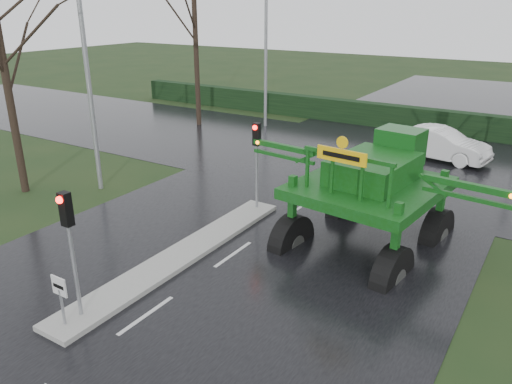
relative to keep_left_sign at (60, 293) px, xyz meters
The scene contains 14 objects.
ground 2.25m from the keep_left_sign, 49.10° to the left, with size 140.00×140.00×0.00m, color black.
road_main 11.62m from the keep_left_sign, 83.55° to the left, with size 14.00×80.00×0.02m, color black.
road_cross 17.58m from the keep_left_sign, 85.75° to the left, with size 80.00×12.00×0.02m, color black.
median_island 4.60m from the keep_left_sign, 90.00° to the left, with size 1.20×10.00×0.16m, color gray.
hedge_row 25.54m from the keep_left_sign, 87.08° to the left, with size 44.00×0.90×1.50m, color black.
keep_left_sign is the anchor object (origin of this frame).
traffic_signal_near 1.61m from the keep_left_sign, 90.00° to the left, with size 0.26×0.33×3.52m.
traffic_signal_mid 9.12m from the keep_left_sign, 90.00° to the left, with size 0.26×0.33×3.52m.
street_light_left_near 11.32m from the keep_left_sign, 132.59° to the left, with size 3.85×0.30×10.00m.
street_light_left_far 23.11m from the keep_left_sign, 107.78° to the left, with size 3.85×0.30×10.00m.
tree_left_near 12.14m from the keep_left_sign, 150.44° to the left, with size 6.30×6.30×10.85m.
tree_left_far 23.30m from the keep_left_sign, 119.87° to the left, with size 7.70×7.70×13.26m.
crop_sprayer 8.01m from the keep_left_sign, 71.35° to the left, with size 9.08×6.12×5.10m.
white_sedan 20.40m from the keep_left_sign, 77.76° to the left, with size 1.74×5.00×1.65m, color white.
Camera 1 is at (8.34, -7.80, 7.68)m, focal length 35.00 mm.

